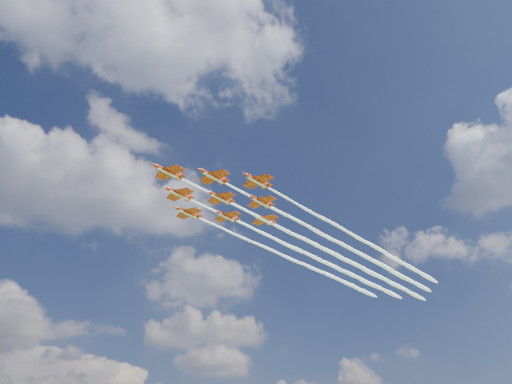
# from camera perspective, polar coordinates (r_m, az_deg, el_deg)

# --- Properties ---
(jet_lead) EXTENTS (100.22, 67.71, 2.64)m
(jet_lead) POSITION_cam_1_polar(r_m,az_deg,el_deg) (171.07, 4.78, -5.05)
(jet_lead) COLOR red
(jet_row2_port) EXTENTS (100.22, 67.71, 2.64)m
(jet_row2_port) POSITION_cam_1_polar(r_m,az_deg,el_deg) (174.55, 8.63, -5.33)
(jet_row2_port) COLOR red
(jet_row2_starb) EXTENTS (100.22, 67.71, 2.64)m
(jet_row2_starb) POSITION_cam_1_polar(r_m,az_deg,el_deg) (182.17, 4.86, -6.62)
(jet_row2_starb) COLOR red
(jet_row3_port) EXTENTS (100.22, 67.71, 2.64)m
(jet_row3_port) POSITION_cam_1_polar(r_m,az_deg,el_deg) (178.79, 12.31, -5.57)
(jet_row3_port) COLOR red
(jet_row3_centre) EXTENTS (100.22, 67.71, 2.64)m
(jet_row3_centre) POSITION_cam_1_polar(r_m,az_deg,el_deg) (185.66, 8.49, -6.85)
(jet_row3_centre) COLOR red
(jet_row3_starb) EXTENTS (100.22, 67.71, 2.64)m
(jet_row3_starb) POSITION_cam_1_polar(r_m,az_deg,el_deg) (193.38, 4.94, -8.00)
(jet_row3_starb) COLOR red
(jet_row4_port) EXTENTS (100.22, 67.71, 2.64)m
(jet_row4_port) POSITION_cam_1_polar(r_m,az_deg,el_deg) (189.87, 11.97, -7.04)
(jet_row4_port) COLOR red
(jet_row4_starb) EXTENTS (100.22, 67.71, 2.64)m
(jet_row4_starb) POSITION_cam_1_polar(r_m,az_deg,el_deg) (196.89, 8.37, -8.19)
(jet_row4_starb) COLOR red
(jet_tail) EXTENTS (100.22, 67.71, 2.64)m
(jet_tail) POSITION_cam_1_polar(r_m,az_deg,el_deg) (201.07, 11.67, -8.35)
(jet_tail) COLOR red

